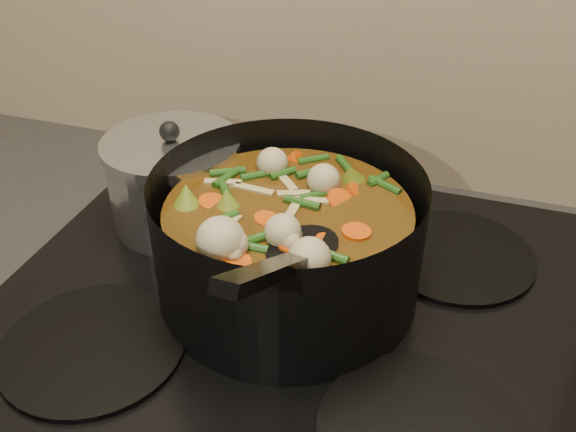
% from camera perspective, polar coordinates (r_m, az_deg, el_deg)
% --- Properties ---
extents(stovetop, '(0.62, 0.54, 0.03)m').
position_cam_1_polar(stovetop, '(0.70, 0.22, -7.89)').
color(stovetop, black).
rests_on(stovetop, counter).
extents(stockpot, '(0.33, 0.40, 0.20)m').
position_cam_1_polar(stockpot, '(0.66, 0.02, -2.27)').
color(stockpot, black).
rests_on(stockpot, stovetop).
extents(saucepan, '(0.17, 0.17, 0.14)m').
position_cam_1_polar(saucepan, '(0.79, -10.00, 3.08)').
color(saucepan, silver).
rests_on(saucepan, stovetop).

